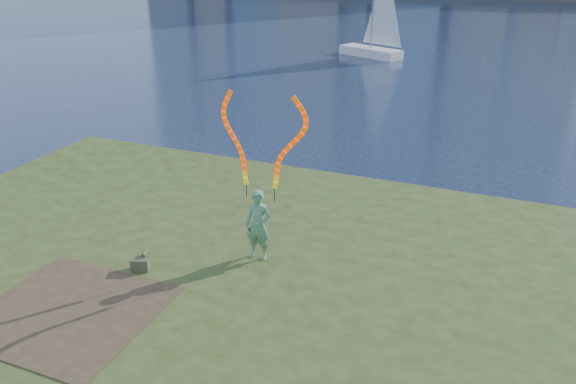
% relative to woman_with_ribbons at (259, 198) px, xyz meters
% --- Properties ---
extents(ground, '(320.00, 320.00, 0.00)m').
position_rel_woman_with_ribbons_xyz_m(ground, '(-0.27, 0.02, -2.22)').
color(ground, '#17233B').
rests_on(ground, ground).
extents(grassy_knoll, '(20.00, 18.00, 0.80)m').
position_rel_woman_with_ribbons_xyz_m(grassy_knoll, '(-0.27, -2.27, -1.88)').
color(grassy_knoll, '#354318').
rests_on(grassy_knoll, ground).
extents(dirt_patch, '(3.20, 3.00, 0.02)m').
position_rel_woman_with_ribbons_xyz_m(dirt_patch, '(-2.47, -3.18, -1.41)').
color(dirt_patch, '#47331E').
rests_on(dirt_patch, grassy_knoll).
extents(woman_with_ribbons, '(2.03, 0.41, 3.97)m').
position_rel_woman_with_ribbons_xyz_m(woman_with_ribbons, '(0.00, 0.00, 0.00)').
color(woman_with_ribbons, '#106B21').
rests_on(woman_with_ribbons, grassy_knoll).
extents(canvas_bag, '(0.43, 0.48, 0.35)m').
position_rel_woman_with_ribbons_xyz_m(canvas_bag, '(-2.10, -1.42, -1.27)').
color(canvas_bag, '#404325').
rests_on(canvas_bag, grassy_knoll).
extents(sailboat, '(4.65, 3.12, 7.17)m').
position_rel_woman_with_ribbons_xyz_m(sailboat, '(-4.64, 28.31, -0.99)').
color(sailboat, white).
rests_on(sailboat, ground).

